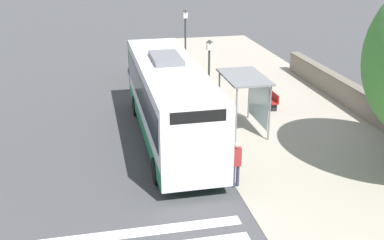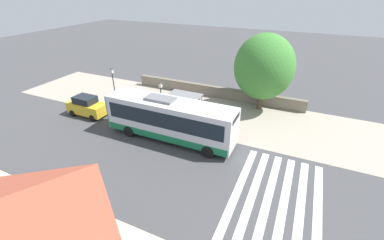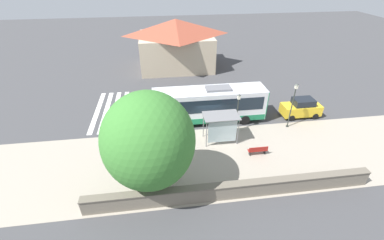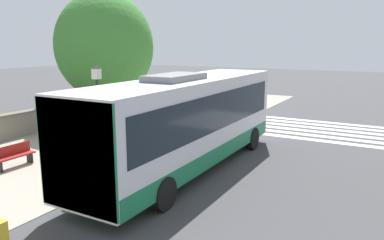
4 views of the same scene
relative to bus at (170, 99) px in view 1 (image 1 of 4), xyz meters
The scene contains 10 objects.
ground_plane 2.48m from the bus, 168.66° to the left, with size 120.00×120.00×0.00m, color #424244.
sidewalk_plaza 6.36m from the bus, behind, with size 9.00×44.00×0.02m.
stone_wall 10.20m from the bus, behind, with size 0.60×20.00×1.28m.
bus is the anchor object (origin of this frame).
bus_shelter 3.71m from the bus, behind, with size 1.84×3.10×2.66m.
pedestrian 5.14m from the bus, 108.20° to the left, with size 0.34×0.24×1.81m.
bench 6.83m from the bus, 152.93° to the right, with size 0.40×1.65×0.88m.
street_lamp_near 7.85m from the bus, 106.65° to the right, with size 0.28×0.28×4.65m.
street_lamp_far 3.21m from the bus, 137.01° to the right, with size 0.28×0.28×4.00m.
parked_car_behind_bus 9.74m from the bus, 92.48° to the right, with size 1.83×3.96×2.01m.
Camera 1 is at (4.88, 19.43, 8.75)m, focal length 45.00 mm.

